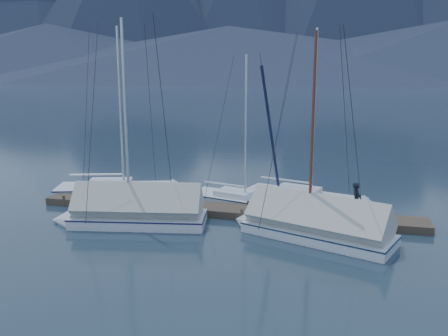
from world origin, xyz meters
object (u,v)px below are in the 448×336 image
Objects in this scene: sailboat_open_left at (134,191)px; sailboat_open_mid at (253,203)px; person at (356,200)px; sailboat_covered_near at (306,226)px; sailboat_covered_far at (127,214)px; sailboat_open_right at (320,202)px.

sailboat_open_left is 6.76m from sailboat_open_mid.
sailboat_open_left is 11.88m from person.
sailboat_covered_far reaches higher than sailboat_covered_near.
sailboat_open_right reaches higher than person.
sailboat_covered_near is (9.64, -4.40, 0.28)m from sailboat_open_left.
sailboat_open_left reaches higher than person.
sailboat_open_mid reaches higher than person.
sailboat_open_right is 1.05× the size of sailboat_covered_near.
sailboat_covered_near reaches higher than person.
sailboat_open_left is 1.20× the size of sailboat_open_mid.
sailboat_covered_far reaches higher than person.
sailboat_covered_far reaches higher than sailboat_open_mid.
person is (11.59, -2.40, 0.94)m from sailboat_open_left.
sailboat_covered_far is at bearing -147.11° from sailboat_open_right.
sailboat_open_left is at bearing 155.49° from sailboat_covered_near.
sailboat_open_right is at bearing 1.85° from sailboat_open_left.
person is at bearing 45.63° from sailboat_covered_near.
sailboat_covered_near is 7.68m from sailboat_covered_far.
sailboat_open_mid is 4.76m from sailboat_covered_near.
sailboat_open_right reaches higher than sailboat_covered_near.
sailboat_open_left is 5.23m from sailboat_covered_far.
sailboat_covered_far is at bearing -67.83° from sailboat_open_left.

